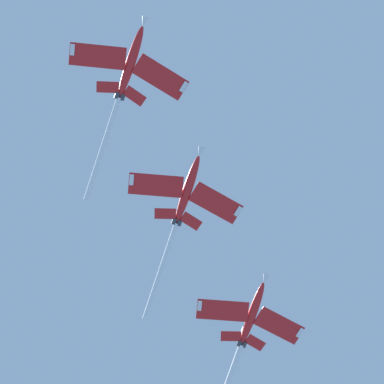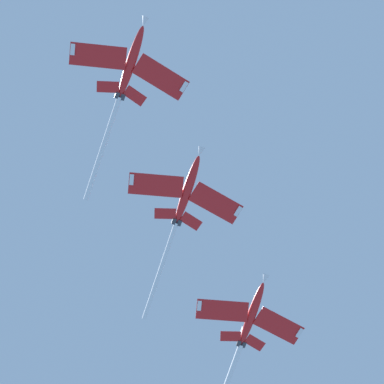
{
  "view_description": "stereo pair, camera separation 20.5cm",
  "coord_description": "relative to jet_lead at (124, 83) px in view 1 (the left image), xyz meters",
  "views": [
    {
      "loc": [
        -5.45,
        35.6,
        1.62
      ],
      "look_at": [
        8.65,
        -44.67,
        125.92
      ],
      "focal_mm": 83.45,
      "sensor_mm": 36.0,
      "label": 1
    },
    {
      "loc": [
        -5.25,
        35.63,
        1.62
      ],
      "look_at": [
        8.65,
        -44.67,
        125.92
      ],
      "focal_mm": 83.45,
      "sensor_mm": 36.0,
      "label": 2
    }
  ],
  "objects": [
    {
      "name": "jet_lead",
      "position": [
        0.0,
        0.0,
        0.0
      ],
      "size": [
        20.33,
        26.13,
        12.12
      ],
      "color": "red"
    },
    {
      "name": "jet_second",
      "position": [
        -5.74,
        -20.85,
        -6.52
      ],
      "size": [
        20.04,
        26.22,
        11.99
      ],
      "color": "red"
    },
    {
      "name": "jet_third",
      "position": [
        -12.36,
        -45.81,
        -12.71
      ],
      "size": [
        20.56,
        27.19,
        12.11
      ],
      "color": "red"
    }
  ]
}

